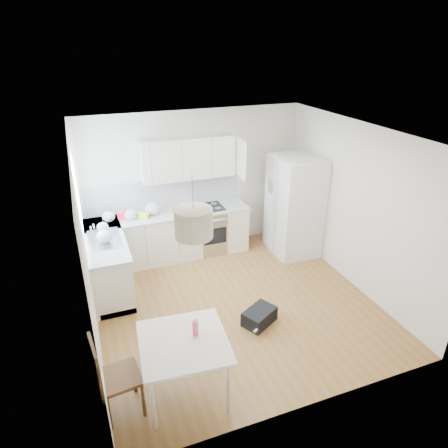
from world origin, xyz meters
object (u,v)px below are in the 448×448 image
at_px(dining_chair, 120,375).
at_px(gym_bag, 259,316).
at_px(refrigerator, 295,206).
at_px(dining_table, 184,347).

height_order(dining_chair, gym_bag, dining_chair).
xyz_separation_m(dining_chair, gym_bag, (2.09, 0.84, -0.41)).
bearing_deg(refrigerator, gym_bag, -130.79).
height_order(dining_table, dining_chair, dining_chair).
bearing_deg(gym_bag, refrigerator, 20.02).
distance_m(refrigerator, dining_table, 3.94).
xyz_separation_m(refrigerator, dining_chair, (-3.65, -2.63, -0.43)).
distance_m(dining_chair, gym_bag, 2.29).
bearing_deg(dining_table, refrigerator, 47.13).
relative_size(refrigerator, gym_bag, 3.85).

